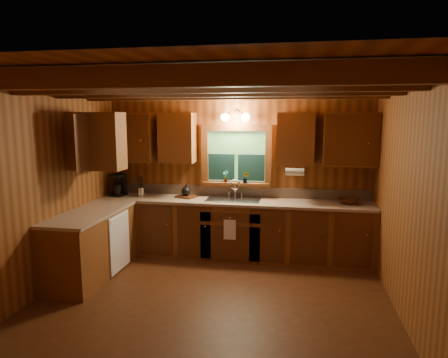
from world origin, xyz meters
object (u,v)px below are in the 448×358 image
coffee_maker (119,185)px  cutting_board (186,197)px  sink (233,203)px  wicker_basket (349,201)px

coffee_maker → cutting_board: bearing=10.8°
sink → coffee_maker: coffee_maker is taller
sink → cutting_board: 0.78m
cutting_board → wicker_basket: size_ratio=0.92×
cutting_board → wicker_basket: wicker_basket is taller
cutting_board → wicker_basket: (2.49, -0.00, 0.03)m
cutting_board → coffee_maker: bearing=-158.3°
sink → cutting_board: size_ratio=2.76×
sink → cutting_board: (-0.77, 0.05, 0.06)m
coffee_maker → cutting_board: (1.11, 0.04, -0.16)m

